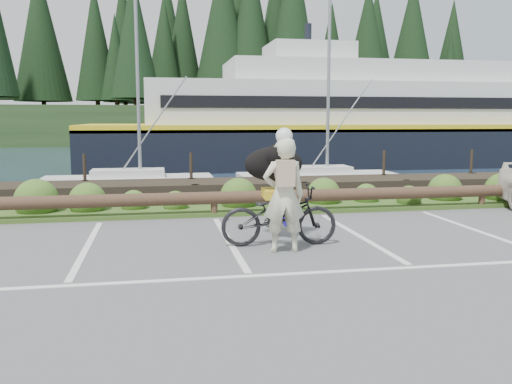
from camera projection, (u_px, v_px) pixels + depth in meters
ground at (246, 269)px, 8.39m from camera, size 72.00×72.00×0.00m
harbor_backdrop at (167, 133)px, 84.93m from camera, size 170.00×160.00×30.00m
vegetation_strip at (211, 210)px, 13.55m from camera, size 34.00×1.60×0.10m
log_rail at (214, 217)px, 12.88m from camera, size 32.00×0.30×0.60m
bicycle at (279, 215)px, 9.90m from camera, size 2.17×0.87×1.12m
cyclist at (284, 195)px, 9.35m from camera, size 0.76×0.52×2.00m
dog at (274, 164)px, 10.45m from camera, size 0.63×1.18×0.66m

